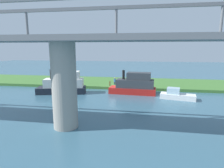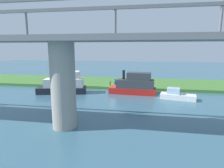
{
  "view_description": "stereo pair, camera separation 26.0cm",
  "coord_description": "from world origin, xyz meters",
  "px_view_note": "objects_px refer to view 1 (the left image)",
  "views": [
    {
      "loc": [
        -4.7,
        33.48,
        7.42
      ],
      "look_at": [
        -0.03,
        5.0,
        2.0
      ],
      "focal_mm": 30.13,
      "sensor_mm": 36.0,
      "label": 1
    },
    {
      "loc": [
        -4.95,
        33.44,
        7.42
      ],
      "look_at": [
        -0.03,
        5.0,
        2.0
      ],
      "focal_mm": 30.13,
      "sensor_mm": 36.0,
      "label": 2
    }
  ],
  "objects_px": {
    "person_on_bank": "(115,81)",
    "mooring_post": "(110,84)",
    "riverboat_paddlewheel": "(134,85)",
    "houseboat_blue": "(177,95)",
    "bridge_pylon": "(64,86)",
    "skiff_small": "(63,84)"
  },
  "relations": [
    {
      "from": "mooring_post",
      "to": "houseboat_blue",
      "type": "height_order",
      "value": "houseboat_blue"
    },
    {
      "from": "riverboat_paddlewheel",
      "to": "houseboat_blue",
      "type": "bearing_deg",
      "value": 159.27
    },
    {
      "from": "bridge_pylon",
      "to": "riverboat_paddlewheel",
      "type": "distance_m",
      "value": 16.17
    },
    {
      "from": "skiff_small",
      "to": "person_on_bank",
      "type": "bearing_deg",
      "value": -139.88
    },
    {
      "from": "person_on_bank",
      "to": "mooring_post",
      "type": "distance_m",
      "value": 1.84
    },
    {
      "from": "mooring_post",
      "to": "skiff_small",
      "type": "height_order",
      "value": "skiff_small"
    },
    {
      "from": "houseboat_blue",
      "to": "skiff_small",
      "type": "bearing_deg",
      "value": -2.61
    },
    {
      "from": "mooring_post",
      "to": "skiff_small",
      "type": "relative_size",
      "value": 0.11
    },
    {
      "from": "mooring_post",
      "to": "person_on_bank",
      "type": "bearing_deg",
      "value": -111.46
    },
    {
      "from": "bridge_pylon",
      "to": "person_on_bank",
      "type": "bearing_deg",
      "value": -95.09
    },
    {
      "from": "person_on_bank",
      "to": "riverboat_paddlewheel",
      "type": "height_order",
      "value": "riverboat_paddlewheel"
    },
    {
      "from": "skiff_small",
      "to": "houseboat_blue",
      "type": "relative_size",
      "value": 1.58
    },
    {
      "from": "bridge_pylon",
      "to": "person_on_bank",
      "type": "distance_m",
      "value": 20.14
    },
    {
      "from": "skiff_small",
      "to": "mooring_post",
      "type": "bearing_deg",
      "value": -145.6
    },
    {
      "from": "riverboat_paddlewheel",
      "to": "bridge_pylon",
      "type": "bearing_deg",
      "value": 68.75
    },
    {
      "from": "skiff_small",
      "to": "riverboat_paddlewheel",
      "type": "distance_m",
      "value": 11.96
    },
    {
      "from": "houseboat_blue",
      "to": "mooring_post",
      "type": "bearing_deg",
      "value": -27.22
    },
    {
      "from": "person_on_bank",
      "to": "houseboat_blue",
      "type": "distance_m",
      "value": 12.88
    },
    {
      "from": "bridge_pylon",
      "to": "riverboat_paddlewheel",
      "type": "height_order",
      "value": "bridge_pylon"
    },
    {
      "from": "riverboat_paddlewheel",
      "to": "houseboat_blue",
      "type": "relative_size",
      "value": 1.48
    },
    {
      "from": "bridge_pylon",
      "to": "houseboat_blue",
      "type": "height_order",
      "value": "bridge_pylon"
    },
    {
      "from": "skiff_small",
      "to": "houseboat_blue",
      "type": "xyz_separation_m",
      "value": [
        -18.33,
        0.83,
        -0.91
      ]
    }
  ]
}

